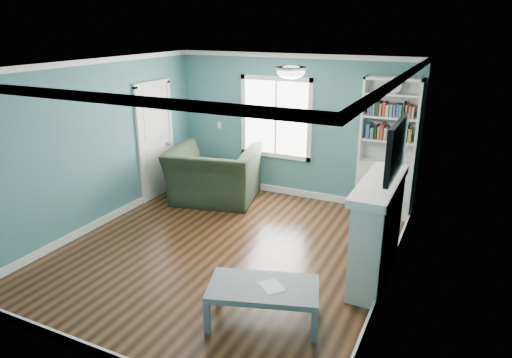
% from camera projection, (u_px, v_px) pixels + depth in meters
% --- Properties ---
extents(floor, '(5.00, 5.00, 0.00)m').
position_uv_depth(floor, '(226.00, 250.00, 6.57)').
color(floor, black).
rests_on(floor, ground).
extents(room_walls, '(5.00, 5.00, 5.00)m').
position_uv_depth(room_walls, '(223.00, 143.00, 6.05)').
color(room_walls, '#3E7076').
rests_on(room_walls, ground).
extents(trim, '(4.50, 5.00, 2.60)m').
position_uv_depth(trim, '(224.00, 168.00, 6.17)').
color(trim, white).
rests_on(trim, ground).
extents(window, '(1.40, 0.06, 1.50)m').
position_uv_depth(window, '(276.00, 118.00, 8.34)').
color(window, white).
rests_on(window, room_walls).
extents(bookshelf, '(0.90, 0.35, 2.31)m').
position_uv_depth(bookshelf, '(387.00, 162.00, 7.51)').
color(bookshelf, silver).
rests_on(bookshelf, ground).
extents(fireplace, '(0.44, 1.58, 1.30)m').
position_uv_depth(fireplace, '(378.00, 231.00, 5.68)').
color(fireplace, black).
rests_on(fireplace, ground).
extents(tv, '(0.06, 1.10, 0.65)m').
position_uv_depth(tv, '(397.00, 148.00, 5.28)').
color(tv, black).
rests_on(tv, fireplace).
extents(door, '(0.12, 0.98, 2.17)m').
position_uv_depth(door, '(156.00, 140.00, 8.32)').
color(door, silver).
rests_on(door, ground).
extents(ceiling_fixture, '(0.38, 0.38, 0.15)m').
position_uv_depth(ceiling_fixture, '(291.00, 71.00, 5.46)').
color(ceiling_fixture, white).
rests_on(ceiling_fixture, room_walls).
extents(light_switch, '(0.08, 0.01, 0.12)m').
position_uv_depth(light_switch, '(219.00, 125.00, 8.91)').
color(light_switch, white).
rests_on(light_switch, room_walls).
extents(recliner, '(1.70, 1.29, 1.33)m').
position_uv_depth(recliner, '(213.00, 166.00, 8.18)').
color(recliner, black).
rests_on(recliner, ground).
extents(coffee_table, '(1.32, 0.97, 0.43)m').
position_uv_depth(coffee_table, '(263.00, 290.00, 4.91)').
color(coffee_table, '#555F66').
rests_on(coffee_table, ground).
extents(paper_sheet, '(0.34, 0.33, 0.00)m').
position_uv_depth(paper_sheet, '(272.00, 286.00, 4.88)').
color(paper_sheet, white).
rests_on(paper_sheet, coffee_table).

